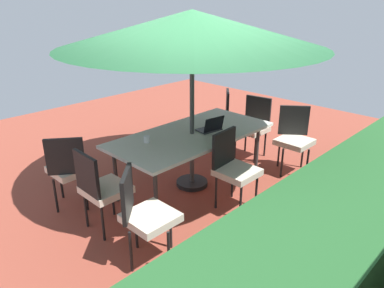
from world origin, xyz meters
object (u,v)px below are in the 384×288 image
Objects in this scene: laptop at (211,128)px; cup at (147,139)px; dining_table at (192,137)px; chair_northwest at (294,136)px; chair_southeast at (69,167)px; patio_umbrella at (192,29)px; chair_east at (101,186)px; chair_northeast at (144,212)px; chair_north at (233,166)px; chair_southwest at (219,115)px; chair_west at (253,124)px.

laptop reaches higher than cup.
chair_northwest is at bearing 151.58° from dining_table.
patio_umbrella is at bearing -167.54° from chair_southeast.
patio_umbrella is 9.35× the size of laptop.
chair_east is (2.85, -0.73, 0.00)m from chair_northwest.
laptop is at bearing 154.75° from dining_table.
dining_table is 1.65m from chair_northeast.
chair_north is at bearing -43.33° from chair_northeast.
patio_umbrella reaches higher than laptop.
dining_table is at bearing -157.47° from chair_northwest.
chair_southeast and chair_southwest have the same top height.
chair_southwest is at bearing 171.94° from chair_west.
chair_northeast is 1.28m from cup.
patio_umbrella is at bearing 164.19° from cup.
chair_north is 1.00× the size of chair_northeast.
chair_north reaches higher than cup.
chair_northeast is (1.41, 0.02, 0.00)m from chair_north.
cup is at bearing -103.29° from chair_west.
chair_northeast is at bearing 27.84° from dining_table.
chair_west is at bearing 49.66° from chair_southwest.
chair_north and chair_southwest have the same top height.
patio_umbrella is 1.73m from chair_north.
chair_east is (2.88, 0.03, 0.00)m from chair_west.
chair_west is 2.78× the size of laptop.
chair_northwest and chair_northeast have the same top height.
patio_umbrella is 3.37× the size of chair_west.
chair_north is 1.41m from chair_northeast.
chair_northwest is 2.78× the size of laptop.
dining_table is 2.33× the size of chair_southwest.
dining_table is 0.77m from chair_north.
dining_table is at bearing 82.54° from chair_north.
laptop is 0.92m from cup.
dining_table is 1.38m from patio_umbrella.
cup is at bearing 118.15° from chair_north.
cup is (-0.83, -0.20, 0.27)m from chair_east.
laptop is (-1.70, 0.09, 0.27)m from chair_east.
chair_northeast is at bearing 29.51° from laptop.
chair_north is 1.00× the size of chair_southwest.
cup is (0.87, -0.29, -0.01)m from laptop.
chair_northwest is 0.76m from chair_west.
patio_umbrella is 2.12m from chair_west.
chair_southeast is at bearing 1.06° from chair_east.
chair_northeast and chair_west have the same top height.
chair_west reaches higher than cup.
dining_table is at bearing -167.54° from chair_southeast.
chair_east is (1.46, 0.02, -0.18)m from dining_table.
chair_west is (-2.88, -0.77, 0.00)m from chair_northeast.
patio_umbrella reaches higher than chair_southwest.
chair_east is 2.78× the size of laptop.
dining_table is 2.33× the size of chair_east.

